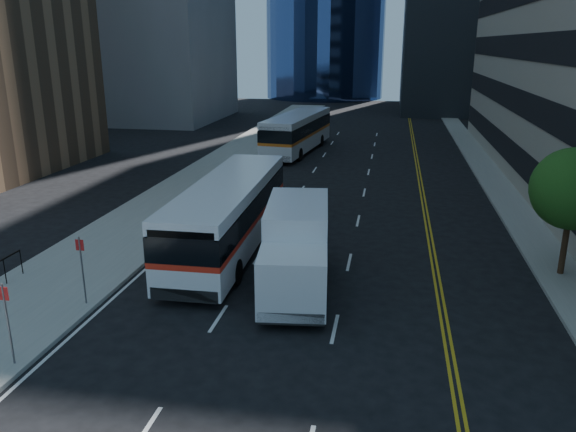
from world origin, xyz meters
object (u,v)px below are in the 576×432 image
(bus_front, at_px, (229,213))
(box_truck, at_px, (296,248))
(bus_rear, at_px, (298,131))
(street_tree, at_px, (573,189))

(bus_front, height_order, box_truck, bus_front)
(bus_rear, distance_m, box_truck, 28.55)
(street_tree, distance_m, bus_front, 14.10)
(street_tree, relative_size, bus_rear, 0.40)
(bus_front, distance_m, bus_rear, 24.45)
(street_tree, bearing_deg, bus_front, 177.70)
(street_tree, distance_m, box_truck, 10.93)
(box_truck, bearing_deg, bus_front, 127.92)
(bus_rear, xyz_separation_m, box_truck, (4.69, -28.17, -0.09))
(street_tree, relative_size, bus_front, 0.41)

